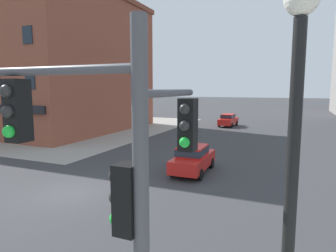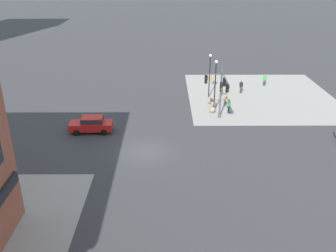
# 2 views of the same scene
# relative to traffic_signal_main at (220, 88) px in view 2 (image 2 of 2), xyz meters

# --- Properties ---
(ground_plane) EXTENTS (320.00, 320.00, 0.00)m
(ground_plane) POSITION_rel_traffic_signal_main_xyz_m (-7.33, 7.85, -3.81)
(ground_plane) COLOR #38383A
(sidewalk_corner_slab) EXTENTS (20.00, 19.00, 0.02)m
(sidewalk_corner_slab) POSITION_rel_traffic_signal_main_xyz_m (8.67, -6.65, -3.81)
(sidewalk_corner_slab) COLOR gray
(sidewalk_corner_slab) RESTS_ON ground
(traffic_signal_main) EXTENTS (5.32, 2.09, 5.98)m
(traffic_signal_main) POSITION_rel_traffic_signal_main_xyz_m (0.00, 0.00, 0.00)
(traffic_signal_main) COLOR #4C4C51
(traffic_signal_main) RESTS_ON ground
(bollard_sphere_curb_a) EXTENTS (0.72, 0.72, 0.72)m
(bollard_sphere_curb_a) POSITION_rel_traffic_signal_main_xyz_m (2.55, 0.39, -3.46)
(bollard_sphere_curb_a) COLOR gray
(bollard_sphere_curb_a) RESTS_ON ground
(bollard_sphere_curb_b) EXTENTS (0.72, 0.72, 0.72)m
(bollard_sphere_curb_b) POSITION_rel_traffic_signal_main_xyz_m (4.40, -0.01, -3.46)
(bollard_sphere_curb_b) COLOR gray
(bollard_sphere_curb_b) RESTS_ON ground
(bollard_sphere_curb_c) EXTENTS (0.72, 0.72, 0.72)m
(bollard_sphere_curb_c) POSITION_rel_traffic_signal_main_xyz_m (5.60, 0.28, -3.46)
(bollard_sphere_curb_c) COLOR gray
(bollard_sphere_curb_c) RESTS_ON ground
(bench_near_signal) EXTENTS (1.84, 0.67, 0.49)m
(bench_near_signal) POSITION_rel_traffic_signal_main_xyz_m (6.15, -1.72, -3.49)
(bench_near_signal) COLOR tan
(bench_near_signal) RESTS_ON ground
(bench_mid_block) EXTENTS (1.81, 0.54, 0.49)m
(bench_mid_block) POSITION_rel_traffic_signal_main_xyz_m (9.65, -1.98, -3.49)
(bench_mid_block) COLOR tan
(bench_mid_block) RESTS_ON ground
(pedestrian_near_bench) EXTENTS (0.55, 0.24, 1.60)m
(pedestrian_near_bench) POSITION_rel_traffic_signal_main_xyz_m (13.27, -0.82, -2.91)
(pedestrian_near_bench) COLOR gray
(pedestrian_near_bench) RESTS_ON ground
(pedestrian_at_curb) EXTENTS (0.25, 0.54, 1.71)m
(pedestrian_at_curb) POSITION_rel_traffic_signal_main_xyz_m (12.88, -8.29, -2.83)
(pedestrian_at_curb) COLOR #232847
(pedestrian_at_curb) RESTS_ON ground
(pedestrian_walking_east) EXTENTS (0.40, 0.43, 1.76)m
(pedestrian_walking_east) POSITION_rel_traffic_signal_main_xyz_m (9.66, -4.28, -2.80)
(pedestrian_walking_east) COLOR #333333
(pedestrian_walking_east) RESTS_ON ground
(pedestrian_with_bag) EXTENTS (0.52, 0.31, 1.75)m
(pedestrian_with_bag) POSITION_rel_traffic_signal_main_xyz_m (2.34, -1.48, -2.81)
(pedestrian_with_bag) COLOR black
(pedestrian_with_bag) RESTS_ON ground
(street_lamp_corner_near) EXTENTS (0.36, 0.36, 6.24)m
(street_lamp_corner_near) POSITION_rel_traffic_signal_main_xyz_m (2.67, 0.21, 0.02)
(street_lamp_corner_near) COLOR black
(street_lamp_corner_near) RESTS_ON ground
(street_lamp_mid_sidewalk) EXTENTS (0.36, 0.36, 5.69)m
(street_lamp_mid_sidewalk) POSITION_rel_traffic_signal_main_xyz_m (8.09, 0.24, -0.27)
(street_lamp_mid_sidewalk) COLOR black
(street_lamp_mid_sidewalk) RESTS_ON ground
(car_main_southbound_far) EXTENTS (1.98, 4.44, 1.68)m
(car_main_southbound_far) POSITION_rel_traffic_signal_main_xyz_m (-2.86, 13.57, -2.90)
(car_main_southbound_far) COLOR red
(car_main_southbound_far) RESTS_ON ground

